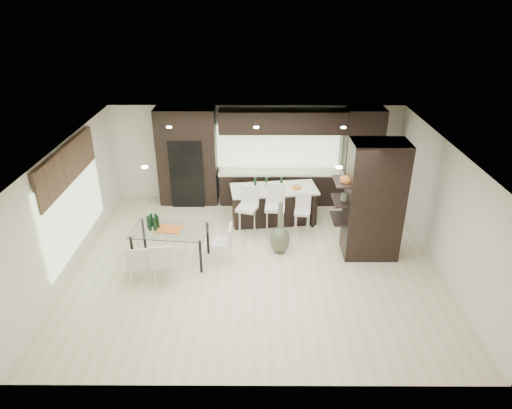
{
  "coord_description": "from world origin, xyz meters",
  "views": [
    {
      "loc": [
        0.04,
        -8.65,
        5.68
      ],
      "look_at": [
        0.0,
        0.6,
        1.15
      ],
      "focal_mm": 32.0,
      "sensor_mm": 36.0,
      "label": 1
    }
  ],
  "objects_px": {
    "stool_right": "(302,219)",
    "chair_end": "(222,245)",
    "kitchen_island": "(274,204)",
    "dining_table": "(171,245)",
    "stool_mid": "(275,216)",
    "bench": "(264,210)",
    "floor_vase": "(280,228)",
    "stool_left": "(247,217)",
    "chair_far": "(140,264)",
    "chair_near": "(164,263)"
  },
  "relations": [
    {
      "from": "stool_right",
      "to": "chair_near",
      "type": "xyz_separation_m",
      "value": [
        -3.02,
        -2.0,
        0.03
      ]
    },
    {
      "from": "floor_vase",
      "to": "chair_far",
      "type": "xyz_separation_m",
      "value": [
        -2.96,
        -1.16,
        -0.23
      ]
    },
    {
      "from": "kitchen_island",
      "to": "dining_table",
      "type": "bearing_deg",
      "value": -147.32
    },
    {
      "from": "kitchen_island",
      "to": "bench",
      "type": "height_order",
      "value": "kitchen_island"
    },
    {
      "from": "dining_table",
      "to": "chair_near",
      "type": "height_order",
      "value": "chair_near"
    },
    {
      "from": "floor_vase",
      "to": "stool_mid",
      "type": "bearing_deg",
      "value": 97.0
    },
    {
      "from": "stool_left",
      "to": "chair_end",
      "type": "bearing_deg",
      "value": -95.97
    },
    {
      "from": "bench",
      "to": "floor_vase",
      "type": "relative_size",
      "value": 0.94
    },
    {
      "from": "stool_left",
      "to": "kitchen_island",
      "type": "bearing_deg",
      "value": 68.56
    },
    {
      "from": "stool_left",
      "to": "stool_right",
      "type": "bearing_deg",
      "value": 20.36
    },
    {
      "from": "stool_right",
      "to": "chair_end",
      "type": "bearing_deg",
      "value": -137.72
    },
    {
      "from": "kitchen_island",
      "to": "stool_left",
      "type": "bearing_deg",
      "value": -137.55
    },
    {
      "from": "kitchen_island",
      "to": "chair_end",
      "type": "bearing_deg",
      "value": -129.0
    },
    {
      "from": "stool_mid",
      "to": "chair_end",
      "type": "xyz_separation_m",
      "value": [
        -1.21,
        -1.16,
        -0.12
      ]
    },
    {
      "from": "stool_mid",
      "to": "bench",
      "type": "distance_m",
      "value": 0.98
    },
    {
      "from": "stool_right",
      "to": "chair_far",
      "type": "distance_m",
      "value": 4.05
    },
    {
      "from": "kitchen_island",
      "to": "chair_end",
      "type": "distance_m",
      "value": 2.31
    },
    {
      "from": "dining_table",
      "to": "chair_near",
      "type": "distance_m",
      "value": 0.79
    },
    {
      "from": "kitchen_island",
      "to": "stool_left",
      "type": "distance_m",
      "value": 1.05
    },
    {
      "from": "stool_left",
      "to": "chair_far",
      "type": "xyz_separation_m",
      "value": [
        -2.19,
        -1.94,
        -0.1
      ]
    },
    {
      "from": "kitchen_island",
      "to": "dining_table",
      "type": "distance_m",
      "value": 3.06
    },
    {
      "from": "dining_table",
      "to": "chair_end",
      "type": "distance_m",
      "value": 1.13
    },
    {
      "from": "kitchen_island",
      "to": "dining_table",
      "type": "xyz_separation_m",
      "value": [
        -2.35,
        -1.97,
        -0.06
      ]
    },
    {
      "from": "stool_mid",
      "to": "bench",
      "type": "xyz_separation_m",
      "value": [
        -0.25,
        0.9,
        -0.3
      ]
    },
    {
      "from": "stool_mid",
      "to": "chair_near",
      "type": "distance_m",
      "value": 3.05
    },
    {
      "from": "chair_near",
      "to": "dining_table",
      "type": "bearing_deg",
      "value": 81.44
    },
    {
      "from": "stool_right",
      "to": "chair_far",
      "type": "height_order",
      "value": "stool_right"
    },
    {
      "from": "chair_near",
      "to": "stool_right",
      "type": "bearing_deg",
      "value": 24.97
    },
    {
      "from": "stool_mid",
      "to": "chair_end",
      "type": "height_order",
      "value": "stool_mid"
    },
    {
      "from": "bench",
      "to": "dining_table",
      "type": "relative_size",
      "value": 0.72
    },
    {
      "from": "stool_left",
      "to": "bench",
      "type": "height_order",
      "value": "stool_left"
    },
    {
      "from": "stool_left",
      "to": "chair_end",
      "type": "distance_m",
      "value": 1.29
    },
    {
      "from": "stool_right",
      "to": "dining_table",
      "type": "bearing_deg",
      "value": -148.52
    },
    {
      "from": "bench",
      "to": "chair_end",
      "type": "xyz_separation_m",
      "value": [
        -0.97,
        -2.06,
        0.17
      ]
    },
    {
      "from": "stool_mid",
      "to": "chair_end",
      "type": "bearing_deg",
      "value": -131.84
    },
    {
      "from": "chair_near",
      "to": "stool_left",
      "type": "bearing_deg",
      "value": 41.04
    },
    {
      "from": "floor_vase",
      "to": "chair_far",
      "type": "bearing_deg",
      "value": -158.61
    },
    {
      "from": "stool_right",
      "to": "chair_end",
      "type": "xyz_separation_m",
      "value": [
        -1.89,
        -1.21,
        -0.02
      ]
    },
    {
      "from": "chair_near",
      "to": "bench",
      "type": "bearing_deg",
      "value": 45.13
    },
    {
      "from": "kitchen_island",
      "to": "chair_near",
      "type": "height_order",
      "value": "kitchen_island"
    },
    {
      "from": "kitchen_island",
      "to": "chair_far",
      "type": "relative_size",
      "value": 2.71
    },
    {
      "from": "stool_mid",
      "to": "dining_table",
      "type": "bearing_deg",
      "value": -149.23
    },
    {
      "from": "kitchen_island",
      "to": "chair_end",
      "type": "relative_size",
      "value": 2.71
    },
    {
      "from": "stool_right",
      "to": "bench",
      "type": "bearing_deg",
      "value": 146.98
    },
    {
      "from": "stool_mid",
      "to": "floor_vase",
      "type": "xyz_separation_m",
      "value": [
        0.09,
        -0.77,
        0.11
      ]
    },
    {
      "from": "floor_vase",
      "to": "dining_table",
      "type": "height_order",
      "value": "floor_vase"
    },
    {
      "from": "stool_left",
      "to": "chair_near",
      "type": "relative_size",
      "value": 1.13
    },
    {
      "from": "bench",
      "to": "floor_vase",
      "type": "xyz_separation_m",
      "value": [
        0.34,
        -1.67,
        0.41
      ]
    },
    {
      "from": "kitchen_island",
      "to": "stool_right",
      "type": "distance_m",
      "value": 1.02
    },
    {
      "from": "dining_table",
      "to": "chair_end",
      "type": "bearing_deg",
      "value": 5.68
    }
  ]
}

